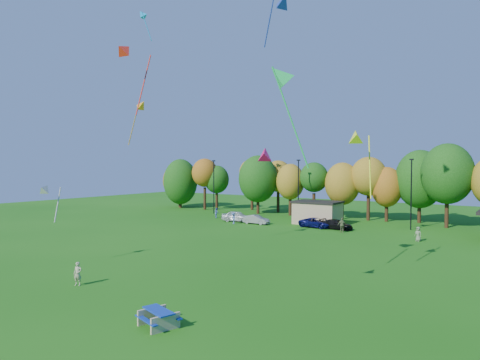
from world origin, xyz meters
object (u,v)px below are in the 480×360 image
Objects in this scene: car_b at (256,220)px; car_d at (336,225)px; car_a at (237,216)px; picnic_table at (159,317)px; kite_flyer at (78,274)px; car_c at (316,223)px.

car_d is (11.19, 1.65, -0.00)m from car_b.
car_a reaches higher than car_d.
kite_flyer is at bearing -175.96° from picnic_table.
picnic_table is at bearing -162.04° from car_c.
car_d is at bearing -83.90° from car_b.
kite_flyer reaches higher than car_b.
car_c is 2.79m from car_d.
car_b reaches higher than picnic_table.
car_c is at bearing -96.09° from car_a.
picnic_table is 0.52× the size of car_c.
car_b is 0.88× the size of car_d.
car_a is at bearing 100.64° from car_c.
kite_flyer is 34.50m from car_c.
car_b is (-6.42, 32.83, -0.18)m from kite_flyer.
car_a is 3.70m from car_b.
car_a is at bearing 98.80° from car_d.
picnic_table is 1.48× the size of kite_flyer.
car_d is (-5.23, 36.67, 0.12)m from picnic_table.
kite_flyer is at bearing -177.68° from car_c.
car_d is at bearing -96.88° from car_a.
car_b is (3.66, -0.55, -0.15)m from car_a.
car_a is at bearing 79.09° from car_b.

